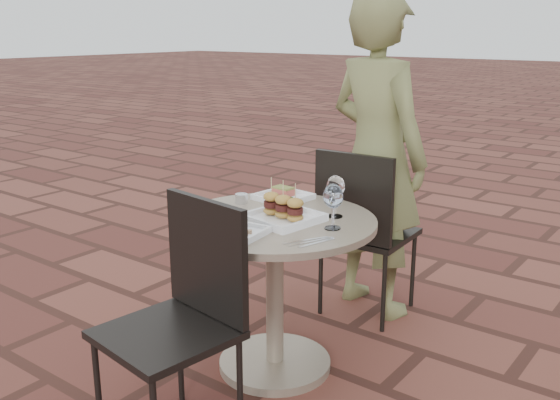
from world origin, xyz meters
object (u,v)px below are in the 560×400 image
Objects in this scene: cafe_table at (275,271)px; diner at (377,157)px; chair_far at (362,221)px; plate_sliders at (283,212)px; plate_salmon at (283,196)px; chair_near at (186,302)px; plate_tuna at (235,232)px.

diner is (0.03, 0.87, 0.39)m from cafe_table.
plate_sliders is (0.01, -0.71, 0.22)m from chair_far.
diner is 6.92× the size of plate_salmon.
plate_tuna is at bearing 100.11° from chair_near.
chair_near is at bearing -77.78° from plate_salmon.
plate_sliders is at bearing 81.86° from plate_tuna.
chair_near reaches higher than cafe_table.
chair_near is 0.61m from plate_sliders.
chair_near is (-0.01, -1.29, 0.00)m from chair_far.
plate_salmon is at bearing 110.02° from chair_near.
chair_far is 0.52m from plate_salmon.
plate_tuna is (-0.03, -0.99, 0.19)m from chair_far.
plate_sliders is at bearing 105.45° from diner.
chair_far is 3.70× the size of plate_salmon.
plate_salmon is 0.58m from plate_tuna.
chair_far is 0.36m from diner.
diner reaches higher than plate_sliders.
chair_far reaches higher than plate_salmon.
chair_near is 3.78× the size of plate_tuna.
diner is (0.00, 1.45, 0.32)m from chair_near.
chair_far is (0.04, 0.71, 0.07)m from cafe_table.
plate_tuna is at bearing 85.87° from chair_far.
plate_salmon is (-0.16, 0.28, 0.26)m from cafe_table.
plate_tuna is at bearing -87.71° from cafe_table.
plate_sliders is (0.05, -0.00, 0.29)m from cafe_table.
chair_far is at bearing 97.13° from chair_near.
plate_salmon is 0.79× the size of plate_sliders.
chair_near is 0.90m from plate_salmon.
diner is at bearing -88.23° from chair_far.
chair_near is at bearing -87.70° from cafe_table.
chair_near is 2.92× the size of plate_sliders.
plate_salmon is 0.35m from plate_sliders.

